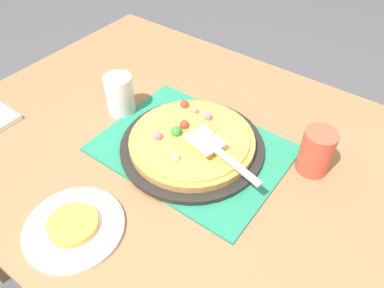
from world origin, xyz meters
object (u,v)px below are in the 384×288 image
(pizza, at_px, (192,140))
(cup_near, at_px, (120,95))
(cup_far, at_px, (316,151))
(pizza_server, at_px, (218,151))
(plate_far_right, at_px, (74,228))
(served_slice_right, at_px, (73,224))
(pizza_pan, at_px, (192,146))

(pizza, relative_size, cup_near, 2.75)
(cup_far, bearing_deg, pizza_server, -141.57)
(plate_far_right, bearing_deg, served_slice_right, 180.00)
(pizza_pan, height_order, served_slice_right, served_slice_right)
(pizza, xyz_separation_m, cup_far, (0.28, 0.13, 0.03))
(plate_far_right, xyz_separation_m, cup_far, (0.34, 0.48, 0.06))
(pizza, height_order, pizza_server, pizza_server)
(pizza, relative_size, plate_far_right, 1.50)
(pizza_pan, distance_m, cup_far, 0.31)
(pizza, height_order, plate_far_right, pizza)
(served_slice_right, xyz_separation_m, cup_near, (-0.20, 0.36, 0.04))
(plate_far_right, relative_size, cup_near, 1.83)
(cup_far, distance_m, pizza_server, 0.24)
(pizza, bearing_deg, pizza_pan, -30.04)
(cup_far, bearing_deg, pizza, -156.19)
(plate_far_right, xyz_separation_m, served_slice_right, (-0.00, 0.00, 0.01))
(pizza, xyz_separation_m, served_slice_right, (-0.06, -0.35, -0.02))
(pizza_pan, xyz_separation_m, served_slice_right, (-0.06, -0.35, 0.01))
(pizza, bearing_deg, cup_near, 178.56)
(cup_far, bearing_deg, plate_far_right, -125.78)
(pizza_pan, distance_m, pizza, 0.02)
(pizza_pan, bearing_deg, cup_far, 23.96)
(pizza_pan, distance_m, served_slice_right, 0.36)
(cup_near, height_order, cup_far, same)
(served_slice_right, distance_m, cup_near, 0.41)
(cup_near, bearing_deg, pizza_server, -4.89)
(served_slice_right, distance_m, cup_far, 0.59)
(pizza_server, bearing_deg, plate_far_right, -115.40)
(pizza, distance_m, plate_far_right, 0.36)
(pizza_pan, xyz_separation_m, pizza, (-0.00, 0.00, 0.02))
(cup_near, distance_m, pizza_server, 0.36)
(plate_far_right, bearing_deg, pizza_server, 64.60)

